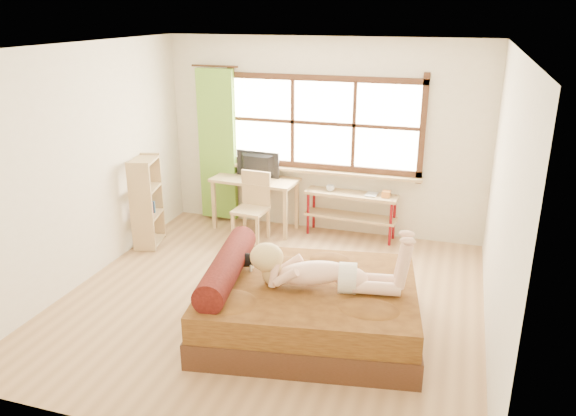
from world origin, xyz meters
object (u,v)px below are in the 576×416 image
(bookshelf, at_px, (147,202))
(pipe_shelf, at_px, (352,205))
(woman, at_px, (324,258))
(desk, at_px, (255,185))
(chair, at_px, (253,203))
(kitten, at_px, (244,258))
(bed, at_px, (304,304))

(bookshelf, bearing_deg, pipe_shelf, 9.40)
(woman, distance_m, pipe_shelf, 2.63)
(desk, height_order, chair, chair)
(kitten, height_order, chair, chair)
(kitten, relative_size, chair, 0.33)
(kitten, bearing_deg, bed, -18.37)
(kitten, relative_size, bookshelf, 0.26)
(bed, height_order, desk, bed)
(woman, relative_size, chair, 1.54)
(bed, relative_size, woman, 1.59)
(bed, distance_m, kitten, 0.77)
(chair, distance_m, bookshelf, 1.42)
(chair, xyz_separation_m, bookshelf, (-1.28, -0.62, 0.09))
(bookshelf, bearing_deg, kitten, -48.76)
(desk, height_order, bookshelf, bookshelf)
(kitten, relative_size, desk, 0.25)
(kitten, bearing_deg, chair, 99.02)
(pipe_shelf, bearing_deg, woman, -81.29)
(desk, bearing_deg, kitten, -67.66)
(desk, xyz_separation_m, chair, (0.11, -0.36, -0.13))
(bed, bearing_deg, bookshelf, 141.62)
(bed, height_order, woman, woman)
(kitten, distance_m, pipe_shelf, 2.53)
(desk, distance_m, bookshelf, 1.53)
(pipe_shelf, height_order, bookshelf, bookshelf)
(bed, bearing_deg, kitten, 161.63)
(bed, bearing_deg, chair, 113.25)
(bed, relative_size, desk, 1.86)
(woman, relative_size, kitten, 4.67)
(pipe_shelf, bearing_deg, bed, -85.72)
(bed, height_order, kitten, bed)
(bed, distance_m, desk, 2.84)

